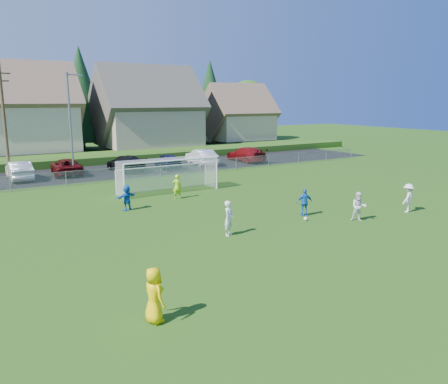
{
  "coord_description": "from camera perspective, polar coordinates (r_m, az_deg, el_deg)",
  "views": [
    {
      "loc": [
        -13.1,
        -13.3,
        6.67
      ],
      "look_at": [
        0.0,
        8.0,
        1.4
      ],
      "focal_mm": 35.0,
      "sensor_mm": 36.0,
      "label": 1
    }
  ],
  "objects": [
    {
      "name": "soccer_ball",
      "position": [
        25.12,
        10.61,
        -3.45
      ],
      "size": [
        0.22,
        0.22,
        0.22
      ],
      "primitive_type": "sphere",
      "color": "white",
      "rests_on": "ground"
    },
    {
      "name": "referee",
      "position": [
        13.76,
        -9.13,
        -13.16
      ],
      "size": [
        0.68,
        0.93,
        1.76
      ],
      "primitive_type": "imported",
      "rotation": [
        0.0,
        0.0,
        1.72
      ],
      "color": "yellow",
      "rests_on": "ground"
    },
    {
      "name": "player_white_c",
      "position": [
        28.64,
        22.9,
        -0.73
      ],
      "size": [
        1.25,
        0.9,
        1.75
      ],
      "primitive_type": "imported",
      "rotation": [
        0.0,
        0.0,
        3.38
      ],
      "color": "white",
      "rests_on": "ground"
    },
    {
      "name": "player_white_a",
      "position": [
        21.86,
        0.62,
        -3.44
      ],
      "size": [
        0.78,
        0.72,
        1.78
      ],
      "primitive_type": "imported",
      "rotation": [
        0.0,
        0.0,
        0.62
      ],
      "color": "white",
      "rests_on": "ground"
    },
    {
      "name": "goalkeeper",
      "position": [
        30.22,
        -6.15,
        0.71
      ],
      "size": [
        0.7,
        0.56,
        1.68
      ],
      "primitive_type": "imported",
      "rotation": [
        0.0,
        0.0,
        2.86
      ],
      "color": "#ACE81B",
      "rests_on": "ground"
    },
    {
      "name": "streetlight",
      "position": [
        40.29,
        -19.38,
        8.63
      ],
      "size": [
        1.38,
        0.18,
        9.0
      ],
      "color": "slate",
      "rests_on": "ground"
    },
    {
      "name": "utility_pole",
      "position": [
        40.49,
        -26.78,
        8.49
      ],
      "size": [
        1.6,
        0.26,
        10.0
      ],
      "color": "#473321",
      "rests_on": "ground"
    },
    {
      "name": "player_white_b",
      "position": [
        25.57,
        17.18,
        -1.83
      ],
      "size": [
        1.03,
        1.01,
        1.67
      ],
      "primitive_type": "imported",
      "rotation": [
        0.0,
        0.0,
        -0.74
      ],
      "color": "white",
      "rests_on": "ground"
    },
    {
      "name": "ground",
      "position": [
        19.83,
        12.32,
        -8.05
      ],
      "size": [
        160.0,
        160.0,
        0.0
      ],
      "primitive_type": "plane",
      "color": "#193D0C",
      "rests_on": "ground"
    },
    {
      "name": "grass_embankment",
      "position": [
        50.44,
        -16.33,
        4.28
      ],
      "size": [
        70.0,
        6.0,
        0.8
      ],
      "primitive_type": "cube",
      "color": "#1E420F",
      "rests_on": "ground"
    },
    {
      "name": "asphalt_lot",
      "position": [
        43.37,
        -13.64,
        2.72
      ],
      "size": [
        60.0,
        60.0,
        0.0
      ],
      "primitive_type": "plane",
      "color": "black",
      "rests_on": "ground"
    },
    {
      "name": "player_blue_b",
      "position": [
        27.52,
        -12.58,
        -0.73
      ],
      "size": [
        1.53,
        0.94,
        1.58
      ],
      "primitive_type": "imported",
      "rotation": [
        0.0,
        0.0,
        3.49
      ],
      "color": "blue",
      "rests_on": "ground"
    },
    {
      "name": "car_f",
      "position": [
        46.06,
        -2.97,
        4.59
      ],
      "size": [
        2.11,
        5.1,
        1.64
      ],
      "primitive_type": "imported",
      "rotation": [
        0.0,
        0.0,
        3.07
      ],
      "color": "silver",
      "rests_on": "ground"
    },
    {
      "name": "car_b",
      "position": [
        41.08,
        -25.18,
        2.55
      ],
      "size": [
        1.77,
        4.89,
        1.6
      ],
      "primitive_type": "imported",
      "rotation": [
        0.0,
        0.0,
        3.16
      ],
      "color": "silver",
      "rests_on": "ground"
    },
    {
      "name": "tree_row",
      "position": [
        63.63,
        -19.14,
        11.48
      ],
      "size": [
        65.98,
        12.36,
        13.8
      ],
      "color": "#382616",
      "rests_on": "ground"
    },
    {
      "name": "car_d",
      "position": [
        42.73,
        -12.68,
        3.68
      ],
      "size": [
        2.67,
        5.52,
        1.55
      ],
      "primitive_type": "imported",
      "rotation": [
        0.0,
        0.0,
        3.24
      ],
      "color": "black",
      "rests_on": "ground"
    },
    {
      "name": "soccer_goal",
      "position": [
        32.54,
        -7.45,
        2.88
      ],
      "size": [
        7.42,
        1.9,
        2.5
      ],
      "color": "white",
      "rests_on": "ground"
    },
    {
      "name": "chainlink_fence",
      "position": [
        38.14,
        -11.1,
        2.56
      ],
      "size": [
        52.06,
        0.06,
        1.2
      ],
      "color": "gray",
      "rests_on": "ground"
    },
    {
      "name": "car_e",
      "position": [
        43.92,
        -7.39,
        4.05
      ],
      "size": [
        2.3,
        4.57,
        1.49
      ],
      "primitive_type": "imported",
      "rotation": [
        0.0,
        0.0,
        3.02
      ],
      "color": "#121740",
      "rests_on": "ground"
    },
    {
      "name": "car_c",
      "position": [
        42.34,
        -19.89,
        3.13
      ],
      "size": [
        2.95,
        5.5,
        1.47
      ],
      "primitive_type": "imported",
      "rotation": [
        0.0,
        0.0,
        3.04
      ],
      "color": "#4F090B",
      "rests_on": "ground"
    },
    {
      "name": "houses_row",
      "position": [
        57.77,
        -16.84,
        12.06
      ],
      "size": [
        53.9,
        11.45,
        13.27
      ],
      "color": "tan",
      "rests_on": "ground"
    },
    {
      "name": "car_g",
      "position": [
        48.56,
        2.88,
        4.95
      ],
      "size": [
        2.28,
        5.54,
        1.6
      ],
      "primitive_type": "imported",
      "rotation": [
        0.0,
        0.0,
        3.15
      ],
      "color": "maroon",
      "rests_on": "ground"
    },
    {
      "name": "player_blue_a",
      "position": [
        25.98,
        10.49,
        -1.35
      ],
      "size": [
        1.02,
        0.74,
        1.61
      ],
      "primitive_type": "imported",
      "rotation": [
        0.0,
        0.0,
        2.73
      ],
      "color": "blue",
      "rests_on": "ground"
    }
  ]
}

